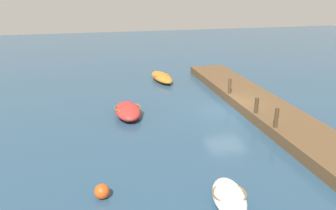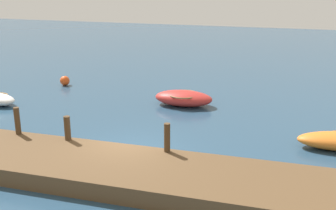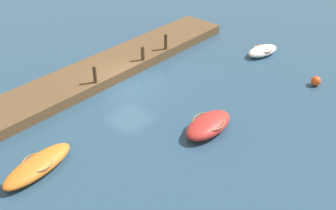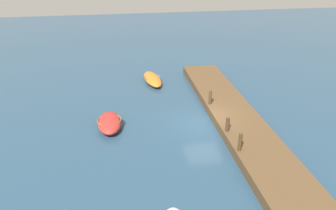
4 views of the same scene
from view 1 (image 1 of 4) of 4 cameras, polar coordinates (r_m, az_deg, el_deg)
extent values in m
plane|color=navy|center=(21.83, 10.35, -1.01)|extent=(84.00, 84.00, 0.00)
cube|color=brown|center=(22.67, 15.49, 0.20)|extent=(20.41, 3.17, 0.62)
ellipsoid|color=orange|center=(28.23, -1.11, 4.89)|extent=(3.87, 1.83, 0.68)
torus|color=olive|center=(28.19, -1.11, 5.26)|extent=(1.58, 1.58, 0.07)
ellipsoid|color=#B72D28|center=(20.50, -7.05, -1.03)|extent=(3.08, 1.62, 0.80)
torus|color=olive|center=(20.43, -7.08, -0.45)|extent=(1.67, 1.67, 0.07)
ellipsoid|color=white|center=(12.86, 10.67, -15.59)|extent=(2.68, 1.69, 0.60)
torus|color=olive|center=(12.76, 10.72, -14.98)|extent=(1.52, 1.52, 0.07)
cylinder|color=#47331E|center=(18.21, 18.48, -2.15)|extent=(0.22, 0.22, 1.09)
cylinder|color=#47331E|center=(19.99, 15.26, -0.07)|extent=(0.24, 0.24, 0.94)
cylinder|color=#47331E|center=(23.31, 10.77, 3.30)|extent=(0.22, 0.22, 1.06)
sphere|color=#E54C19|center=(13.20, -11.52, -14.63)|extent=(0.59, 0.59, 0.59)
camera|label=2|loc=(33.09, 30.69, 15.56)|focal=44.91mm
camera|label=3|loc=(34.62, -30.14, 26.15)|focal=44.62mm
camera|label=4|loc=(4.42, 107.41, 48.27)|focal=34.49mm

